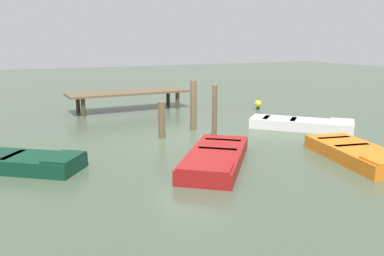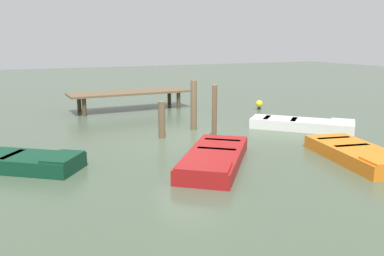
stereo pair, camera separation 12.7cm
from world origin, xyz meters
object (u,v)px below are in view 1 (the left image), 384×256
mooring_piling_mid_right (162,120)px  mooring_piling_center (215,113)px  dock_segment (129,94)px  marker_buoy (258,104)px  mooring_piling_near_left (193,105)px  rowboat_white (302,124)px  rowboat_dark_green (22,162)px  rowboat_red (215,158)px  rowboat_orange (358,153)px

mooring_piling_mid_right → mooring_piling_center: size_ratio=0.68×
dock_segment → marker_buoy: (6.09, -2.58, -0.56)m
mooring_piling_near_left → mooring_piling_mid_right: bearing=-154.7°
rowboat_white → mooring_piling_mid_right: mooring_piling_mid_right is taller
dock_segment → rowboat_white: bearing=-57.5°
rowboat_dark_green → mooring_piling_mid_right: size_ratio=2.58×
rowboat_dark_green → mooring_piling_center: mooring_piling_center is taller
rowboat_red → rowboat_white: (5.33, 2.68, 0.00)m
mooring_piling_near_left → dock_segment: bearing=101.1°
dock_segment → marker_buoy: 6.63m
rowboat_orange → marker_buoy: bearing=176.0°
rowboat_red → mooring_piling_center: bearing=-169.4°
mooring_piling_near_left → marker_buoy: (5.01, 2.88, -0.70)m
dock_segment → rowboat_red: 9.94m
marker_buoy → mooring_piling_mid_right: bearing=-151.2°
mooring_piling_center → rowboat_white: bearing=2.3°
rowboat_white → mooring_piling_center: 4.12m
rowboat_orange → mooring_piling_near_left: bearing=-144.4°
rowboat_red → rowboat_dark_green: bearing=-73.0°
rowboat_orange → dock_segment: bearing=-150.6°
rowboat_orange → mooring_piling_center: mooring_piling_center is taller
rowboat_white → mooring_piling_mid_right: 5.69m
rowboat_dark_green → rowboat_white: 10.40m
rowboat_orange → rowboat_white: bearing=173.5°
mooring_piling_mid_right → rowboat_dark_green: bearing=-159.6°
rowboat_white → mooring_piling_near_left: (-3.95, 1.78, 0.77)m
mooring_piling_mid_right → mooring_piling_near_left: mooring_piling_near_left is taller
rowboat_red → mooring_piling_mid_right: mooring_piling_mid_right is taller
dock_segment → mooring_piling_center: 7.47m
mooring_piling_center → mooring_piling_near_left: bearing=87.4°
mooring_piling_center → dock_segment: bearing=97.6°
rowboat_orange → mooring_piling_near_left: mooring_piling_near_left is taller
rowboat_orange → mooring_piling_mid_right: bearing=-128.6°
mooring_piling_near_left → rowboat_orange: bearing=-65.4°
rowboat_white → marker_buoy: marker_buoy is taller
rowboat_white → dock_segment: bearing=170.2°
mooring_piling_mid_right → dock_segment: bearing=84.9°
rowboat_dark_green → rowboat_white: same height
mooring_piling_center → mooring_piling_near_left: mooring_piling_center is taller
rowboat_white → rowboat_orange: bearing=-62.1°
rowboat_white → rowboat_orange: same height
rowboat_white → rowboat_red: bearing=-107.9°
rowboat_orange → marker_buoy: (2.34, 8.71, 0.07)m
rowboat_red → mooring_piling_mid_right: (-0.25, 3.69, 0.46)m
dock_segment → mooring_piling_near_left: mooring_piling_near_left is taller
mooring_piling_center → mooring_piling_near_left: size_ratio=1.01×
dock_segment → rowboat_dark_green: 9.65m
rowboat_dark_green → mooring_piling_center: 6.41m
dock_segment → marker_buoy: dock_segment is taller
dock_segment → mooring_piling_mid_right: bearing=-97.3°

